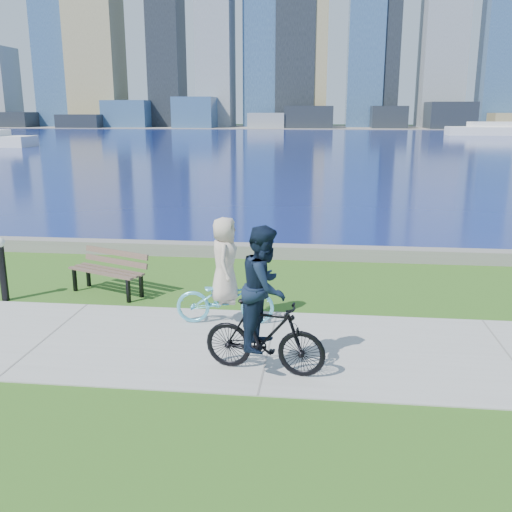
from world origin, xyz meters
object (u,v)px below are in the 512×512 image
Objects in this scene: park_bench at (110,268)px; cyclist_woman at (225,285)px; cyclist_man at (264,313)px; bollard_lamp at (2,265)px.

cyclist_woman is (2.86, -1.59, 0.21)m from park_bench.
cyclist_woman is at bearing 35.93° from cyclist_man.
cyclist_woman is (4.93, -0.81, -0.01)m from bollard_lamp.
cyclist_man is at bearing -25.63° from bollard_lamp.
cyclist_man is (0.95, -2.01, 0.21)m from cyclist_woman.
cyclist_woman reaches higher than bollard_lamp.
park_bench is 3.28m from cyclist_woman.
cyclist_man reaches higher than bollard_lamp.
cyclist_woman is at bearing -9.35° from bollard_lamp.
park_bench is 2.22m from bollard_lamp.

